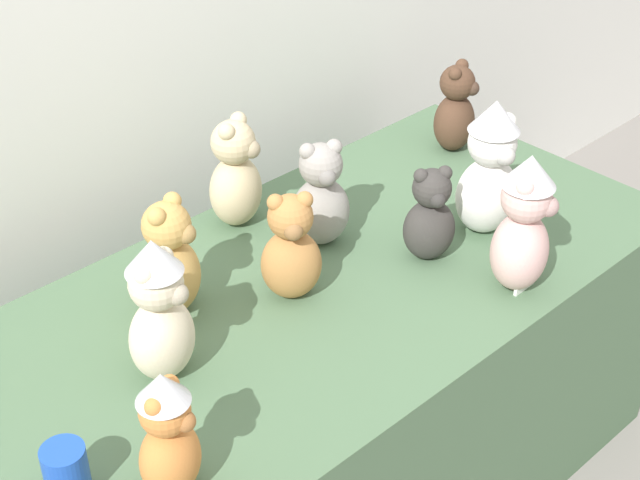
# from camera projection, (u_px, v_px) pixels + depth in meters

# --- Properties ---
(display_table) EXTENTS (1.80, 0.86, 0.73)m
(display_table) POSITION_uv_depth(u_px,v_px,m) (320.00, 399.00, 2.46)
(display_table) COLOR #4C6B4C
(display_table) RESTS_ON ground_plane
(teddy_bear_charcoal) EXTENTS (0.16, 0.15, 0.24)m
(teddy_bear_charcoal) POSITION_uv_depth(u_px,v_px,m) (430.00, 217.00, 2.29)
(teddy_bear_charcoal) COLOR #383533
(teddy_bear_charcoal) RESTS_ON display_table
(teddy_bear_honey) EXTENTS (0.18, 0.17, 0.28)m
(teddy_bear_honey) POSITION_uv_depth(u_px,v_px,m) (170.00, 260.00, 2.11)
(teddy_bear_honey) COLOR tan
(teddy_bear_honey) RESTS_ON display_table
(teddy_bear_blush) EXTENTS (0.19, 0.18, 0.34)m
(teddy_bear_blush) POSITION_uv_depth(u_px,v_px,m) (523.00, 224.00, 2.16)
(teddy_bear_blush) COLOR beige
(teddy_bear_blush) RESTS_ON display_table
(teddy_bear_cocoa) EXTENTS (0.17, 0.16, 0.26)m
(teddy_bear_cocoa) POSITION_uv_depth(u_px,v_px,m) (455.00, 110.00, 2.73)
(teddy_bear_cocoa) COLOR #4C3323
(teddy_bear_cocoa) RESTS_ON display_table
(teddy_bear_ash) EXTENTS (0.18, 0.17, 0.28)m
(teddy_bear_ash) POSITION_uv_depth(u_px,v_px,m) (321.00, 197.00, 2.33)
(teddy_bear_ash) COLOR gray
(teddy_bear_ash) RESTS_ON display_table
(teddy_bear_ginger) EXTENTS (0.15, 0.14, 0.27)m
(teddy_bear_ginger) POSITION_uv_depth(u_px,v_px,m) (168.00, 435.00, 1.68)
(teddy_bear_ginger) COLOR #D17F3D
(teddy_bear_ginger) RESTS_ON display_table
(teddy_bear_cream) EXTENTS (0.18, 0.17, 0.33)m
(teddy_bear_cream) POSITION_uv_depth(u_px,v_px,m) (159.00, 311.00, 1.92)
(teddy_bear_cream) COLOR beige
(teddy_bear_cream) RESTS_ON display_table
(teddy_bear_snow) EXTENTS (0.19, 0.17, 0.35)m
(teddy_bear_snow) POSITION_uv_depth(u_px,v_px,m) (490.00, 169.00, 2.35)
(teddy_bear_snow) COLOR white
(teddy_bear_snow) RESTS_ON display_table
(teddy_bear_caramel) EXTENTS (0.18, 0.17, 0.27)m
(teddy_bear_caramel) POSITION_uv_depth(u_px,v_px,m) (291.00, 249.00, 2.16)
(teddy_bear_caramel) COLOR #B27A42
(teddy_bear_caramel) RESTS_ON display_table
(teddy_bear_sand) EXTENTS (0.19, 0.18, 0.29)m
(teddy_bear_sand) POSITION_uv_depth(u_px,v_px,m) (235.00, 175.00, 2.40)
(teddy_bear_sand) COLOR #CCB78E
(teddy_bear_sand) RESTS_ON display_table
(party_cup_blue) EXTENTS (0.08, 0.08, 0.11)m
(party_cup_blue) POSITION_uv_depth(u_px,v_px,m) (66.00, 472.00, 1.71)
(party_cup_blue) COLOR blue
(party_cup_blue) RESTS_ON display_table
(name_card_front_left) EXTENTS (0.07, 0.01, 0.05)m
(name_card_front_left) POSITION_uv_depth(u_px,v_px,m) (525.00, 281.00, 2.23)
(name_card_front_left) COLOR white
(name_card_front_left) RESTS_ON display_table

